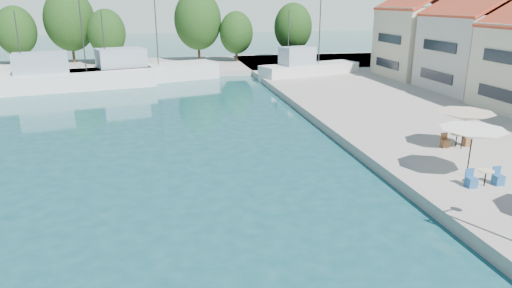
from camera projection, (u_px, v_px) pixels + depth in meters
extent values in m
cube|color=#A29D92|center=(138.00, 67.00, 60.63)|extent=(90.00, 16.00, 0.60)
cube|color=#909D91|center=(75.00, 4.00, 141.05)|extent=(180.00, 40.00, 16.00)
cube|color=#909D91|center=(278.00, 9.00, 173.75)|extent=(140.00, 40.00, 12.00)
cube|color=beige|center=(478.00, 53.00, 42.24)|extent=(8.00, 8.50, 7.00)
cube|color=beige|center=(425.00, 42.00, 50.58)|extent=(8.60, 8.50, 7.50)
cube|color=white|center=(70.00, 82.00, 47.08)|extent=(17.40, 7.81, 2.20)
cube|color=#93A7B6|center=(41.00, 63.00, 45.49)|extent=(5.65, 4.35, 2.00)
cylinder|color=#2D2D2D|center=(82.00, 31.00, 46.20)|extent=(0.12, 0.12, 8.00)
cylinder|color=#2D2D2D|center=(19.00, 43.00, 44.24)|extent=(0.10, 0.10, 6.00)
cube|color=white|center=(145.00, 75.00, 51.61)|extent=(17.10, 9.03, 2.20)
cube|color=#93A7B6|center=(121.00, 58.00, 49.84)|extent=(5.73, 4.64, 2.00)
cylinder|color=#2D2D2D|center=(156.00, 28.00, 50.85)|extent=(0.12, 0.12, 8.00)
cylinder|color=#2D2D2D|center=(104.00, 40.00, 48.48)|extent=(0.10, 0.10, 6.00)
cube|color=silver|center=(310.00, 73.00, 52.90)|extent=(12.36, 6.45, 2.20)
cube|color=#93A7B6|center=(297.00, 56.00, 51.46)|extent=(4.13, 3.33, 2.00)
cylinder|color=#2D2D2D|center=(320.00, 28.00, 51.92)|extent=(0.12, 0.12, 8.00)
cylinder|color=#2D2D2D|center=(288.00, 38.00, 50.32)|extent=(0.10, 0.10, 6.00)
cylinder|color=#3F2B19|center=(19.00, 52.00, 60.47)|extent=(0.36, 0.36, 3.38)
ellipsoid|color=#143611|center=(16.00, 31.00, 59.66)|extent=(5.13, 5.13, 6.42)
cylinder|color=#3F2B19|center=(73.00, 46.00, 62.49)|extent=(0.36, 0.36, 4.37)
ellipsoid|color=#143611|center=(70.00, 20.00, 61.44)|extent=(6.64, 6.64, 8.30)
cylinder|color=#3F2B19|center=(109.00, 52.00, 60.57)|extent=(0.36, 0.36, 3.20)
ellipsoid|color=#143611|center=(107.00, 33.00, 59.81)|extent=(4.87, 4.87, 6.09)
cylinder|color=#3F2B19|center=(199.00, 45.00, 64.42)|extent=(0.36, 0.36, 4.29)
ellipsoid|color=#143611|center=(198.00, 20.00, 63.39)|extent=(6.53, 6.53, 8.16)
cylinder|color=#3F2B19|center=(236.00, 50.00, 63.69)|extent=(0.36, 0.36, 3.05)
ellipsoid|color=#143611|center=(236.00, 33.00, 62.96)|extent=(4.63, 4.63, 5.79)
cylinder|color=#3F2B19|center=(293.00, 47.00, 65.67)|extent=(0.36, 0.36, 3.53)
ellipsoid|color=#143611|center=(293.00, 27.00, 64.82)|extent=(5.37, 5.37, 6.71)
cylinder|color=black|center=(470.00, 153.00, 21.68)|extent=(0.06, 0.06, 2.38)
cone|color=white|center=(473.00, 134.00, 21.40)|extent=(3.10, 3.10, 0.50)
cylinder|color=black|center=(463.00, 131.00, 25.84)|extent=(0.06, 0.06, 2.16)
cone|color=beige|center=(465.00, 116.00, 25.59)|extent=(3.16, 3.16, 0.50)
cylinder|color=black|center=(485.00, 178.00, 20.78)|extent=(0.06, 0.06, 0.74)
cylinder|color=beige|center=(486.00, 171.00, 20.67)|extent=(0.70, 0.70, 0.04)
cube|color=#245990|center=(498.00, 180.00, 20.96)|extent=(0.42, 0.42, 0.46)
cube|color=#245990|center=(471.00, 182.00, 20.69)|extent=(0.42, 0.42, 0.46)
cylinder|color=black|center=(456.00, 141.00, 26.41)|extent=(0.06, 0.06, 0.74)
cylinder|color=beige|center=(457.00, 134.00, 26.30)|extent=(0.70, 0.70, 0.04)
cube|color=brown|center=(467.00, 142.00, 26.59)|extent=(0.42, 0.42, 0.46)
cube|color=brown|center=(445.00, 144.00, 26.32)|extent=(0.42, 0.42, 0.46)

